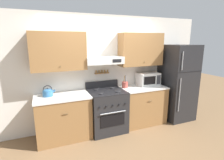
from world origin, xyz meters
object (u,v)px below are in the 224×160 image
Objects in this scene: tea_kettle at (48,92)px; microwave at (148,79)px; refrigerator at (177,82)px; stove_range at (107,110)px; utensil_crock at (125,85)px.

tea_kettle is 0.48× the size of microwave.
refrigerator is 3.57× the size of microwave.
stove_range is 2.03× the size of microwave.
microwave is at bearing 166.10° from refrigerator.
stove_range is 3.68× the size of utensil_crock.
microwave is (1.15, 0.15, 0.60)m from stove_range.
refrigerator is (1.91, -0.04, 0.48)m from stove_range.
tea_kettle is at bearing 173.70° from stove_range.
tea_kettle is (-3.11, 0.17, 0.05)m from refrigerator.
utensil_crock is (-0.64, -0.02, -0.08)m from microwave.
utensil_crock is (1.70, 0.00, -0.01)m from tea_kettle.
refrigerator is at bearing -1.18° from stove_range.
stove_range is 1.97m from refrigerator.
stove_range is at bearing 178.82° from refrigerator.
microwave is at bearing 1.59° from utensil_crock.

